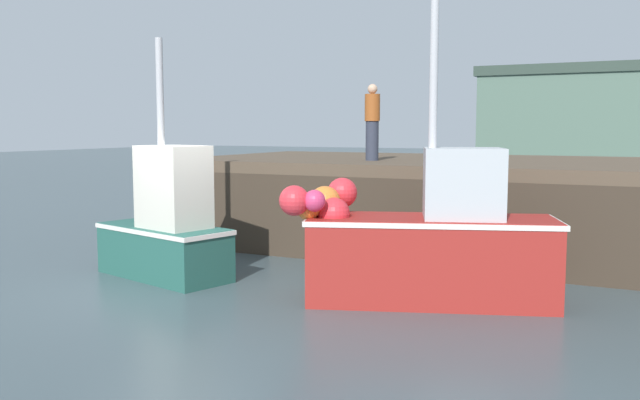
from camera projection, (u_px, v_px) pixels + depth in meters
ground at (176, 293)px, 11.46m from camera, size 120.00×160.00×0.10m
pier at (426, 176)px, 15.46m from camera, size 11.47×6.45×2.00m
fishing_boat_near_left at (167, 228)px, 12.27m from camera, size 2.92×1.81×4.32m
fishing_boat_near_right at (427, 242)px, 10.54m from camera, size 4.10×2.59×4.99m
dockworker at (372, 122)px, 15.11m from camera, size 0.34×0.34×1.70m
warehouse at (571, 124)px, 35.09m from camera, size 9.05×5.34×5.87m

